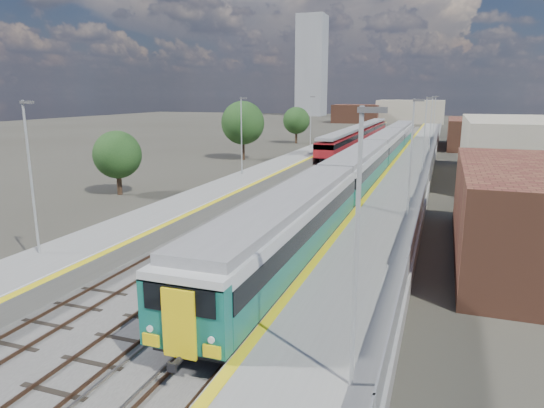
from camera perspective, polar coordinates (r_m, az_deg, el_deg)
The scene contains 11 objects.
ground at distance 61.13m, azimuth 11.32°, elevation 4.28°, with size 320.00×320.00×0.00m, color #47443A.
ballast_bed at distance 63.92m, azimuth 9.65°, elevation 4.74°, with size 10.50×155.00×0.06m, color #565451.
tracks at distance 65.45m, azimuth 10.43°, elevation 4.96°, with size 8.96×160.00×0.17m.
platform_right at distance 63.01m, azimuth 16.44°, elevation 4.75°, with size 4.70×155.00×8.52m.
platform_left at distance 65.33m, azimuth 3.76°, elevation 5.50°, with size 4.30×155.00×8.52m.
buildings at distance 150.87m, azimuth 9.59°, elevation 13.35°, with size 72.00×185.50×40.00m.
green_train at distance 54.15m, azimuth 11.98°, elevation 5.66°, with size 3.00×83.40×3.30m.
red_train at distance 86.94m, azimuth 10.27°, elevation 8.10°, with size 2.65×53.80×3.34m.
tree_a at distance 44.94m, azimuth -17.74°, elevation 5.54°, with size 4.20×4.20×5.70m.
tree_b at distance 66.53m, azimuth -3.45°, elevation 9.50°, with size 5.85×5.85×7.92m.
tree_c at distance 89.11m, azimuth 2.88°, elevation 9.78°, with size 4.84×4.84×6.55m.
Camera 1 is at (8.51, -9.89, 8.79)m, focal length 32.00 mm.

